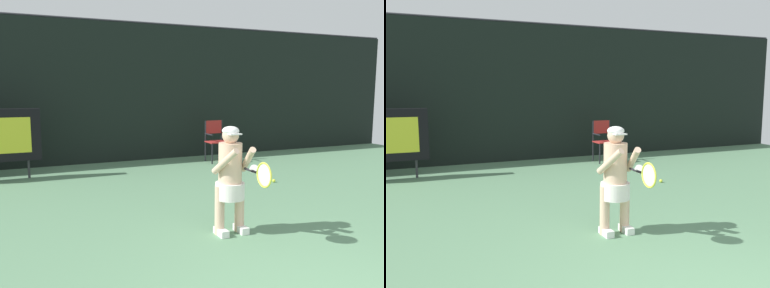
# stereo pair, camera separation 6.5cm
# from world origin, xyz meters

# --- Properties ---
(backdrop_screen) EXTENTS (18.00, 0.12, 3.66)m
(backdrop_screen) POSITION_xyz_m (0.00, 8.50, 1.81)
(backdrop_screen) COLOR black
(backdrop_screen) RESTS_ON ground
(umpire_chair) EXTENTS (0.52, 0.44, 1.08)m
(umpire_chair) POSITION_xyz_m (2.30, 7.42, 0.62)
(umpire_chair) COLOR black
(umpire_chair) RESTS_ON ground
(water_bottle) EXTENTS (0.07, 0.07, 0.27)m
(water_bottle) POSITION_xyz_m (2.72, 7.05, 0.12)
(water_bottle) COLOR #1C9749
(water_bottle) RESTS_ON ground
(tennis_player) EXTENTS (0.53, 0.59, 1.43)m
(tennis_player) POSITION_xyz_m (0.06, 2.57, 0.77)
(tennis_player) COLOR white
(tennis_player) RESTS_ON ground
(tennis_racket) EXTENTS (0.03, 0.60, 0.31)m
(tennis_racket) POSITION_xyz_m (0.21, 2.03, 0.89)
(tennis_racket) COLOR black
(tennis_ball_loose) EXTENTS (0.07, 0.07, 0.07)m
(tennis_ball_loose) POSITION_xyz_m (2.32, 4.80, 0.03)
(tennis_ball_loose) COLOR #CCDB3D
(tennis_ball_loose) RESTS_ON ground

